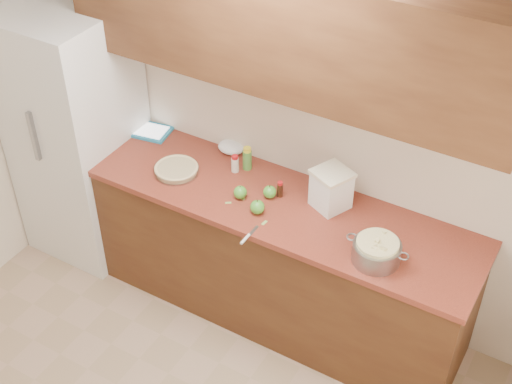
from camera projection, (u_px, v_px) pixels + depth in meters
The scene contains 20 objects.
room_shell at pixel (94, 317), 3.00m from camera, with size 3.60×3.60×3.60m.
counter_run at pixel (266, 254), 4.52m from camera, with size 2.64×0.68×0.92m.
upper_cabinets at pixel (283, 28), 3.70m from camera, with size 2.60×0.34×0.70m, color brown.
fridge at pixel (78, 135), 4.79m from camera, with size 0.70×0.70×1.80m, color silver.
pie at pixel (176, 169), 4.42m from camera, with size 0.28×0.28×0.05m.
colander at pixel (377, 251), 3.78m from camera, with size 0.35×0.26×0.13m.
flour_canister at pixel (331, 189), 4.10m from camera, with size 0.26×0.26×0.25m.
tablet at pixel (150, 131), 4.77m from camera, with size 0.30×0.25×0.02m.
paring_knife at pixel (246, 238), 3.95m from camera, with size 0.02×0.18×0.02m.
lemon_bottle at pixel (247, 159), 4.42m from camera, with size 0.06×0.06×0.16m.
cinnamon_shaker at pixel (235, 164), 4.41m from camera, with size 0.05×0.05×0.12m.
vanilla_bottle at pixel (280, 189), 4.22m from camera, with size 0.04×0.04×0.10m.
mixing_bowl at pixel (332, 184), 4.26m from camera, with size 0.22×0.22×0.08m.
paper_towel at pixel (231, 147), 4.58m from camera, with size 0.18×0.14×0.07m, color white.
apple_left at pixel (240, 192), 4.21m from camera, with size 0.08×0.08×0.09m.
apple_center at pixel (270, 192), 4.22m from camera, with size 0.08×0.08×0.09m.
apple_front at pixel (257, 207), 4.10m from camera, with size 0.08×0.08×0.10m.
peel_a at pixel (242, 198), 4.23m from camera, with size 0.04×0.02×0.00m, color #94B658.
peel_b at pixel (264, 223), 4.06m from camera, with size 0.04×0.02×0.00m, color #94B658.
peel_c at pixel (228, 203), 4.20m from camera, with size 0.04×0.01×0.00m, color #94B658.
Camera 1 is at (1.61, -1.40, 3.59)m, focal length 50.00 mm.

